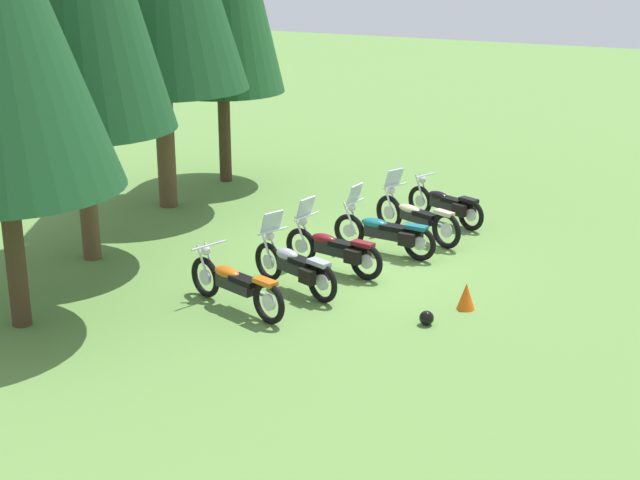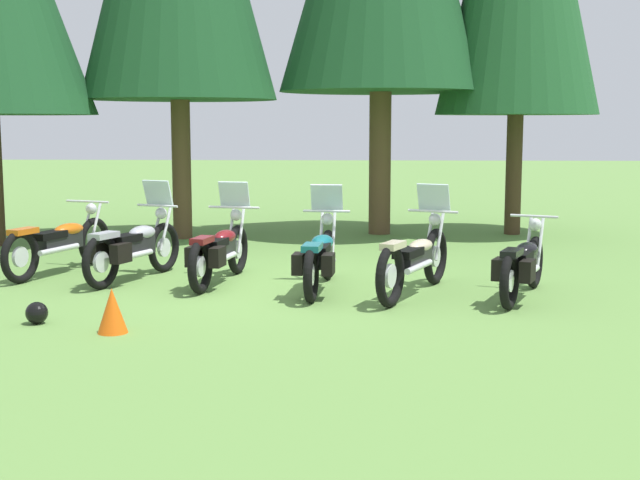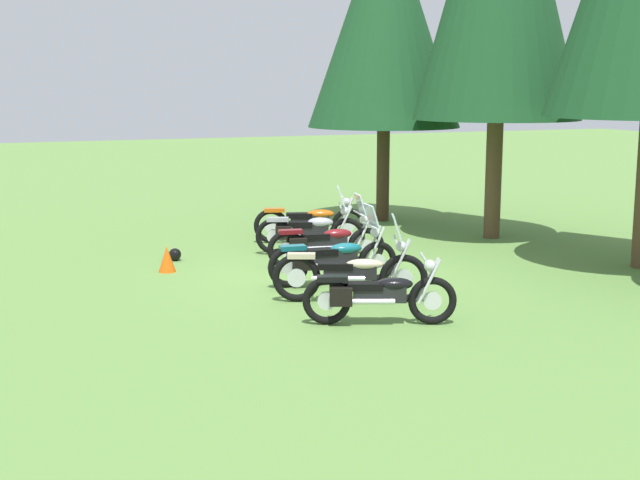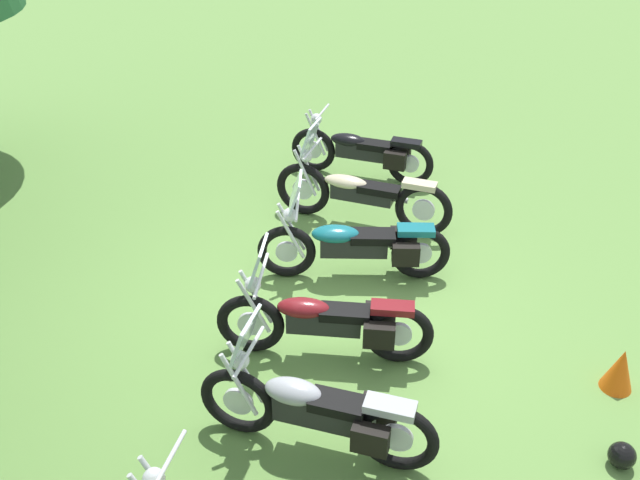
# 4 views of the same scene
# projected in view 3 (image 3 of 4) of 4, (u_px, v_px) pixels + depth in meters

# --- Properties ---
(ground_plane) EXTENTS (80.00, 80.00, 0.00)m
(ground_plane) POSITION_uv_depth(u_px,v_px,m) (333.00, 275.00, 15.72)
(ground_plane) COLOR #608C42
(motorcycle_0) EXTENTS (1.04, 2.35, 1.03)m
(motorcycle_0) POSITION_uv_depth(u_px,v_px,m) (311.00, 221.00, 18.87)
(motorcycle_0) COLOR black
(motorcycle_0) RESTS_ON ground_plane
(motorcycle_1) EXTENTS (1.02, 2.11, 1.38)m
(motorcycle_1) POSITION_uv_depth(u_px,v_px,m) (309.00, 231.00, 17.56)
(motorcycle_1) COLOR black
(motorcycle_1) RESTS_ON ground_plane
(motorcycle_2) EXTENTS (0.85, 2.25, 1.37)m
(motorcycle_2) POSITION_uv_depth(u_px,v_px,m) (325.00, 242.00, 16.36)
(motorcycle_2) COLOR black
(motorcycle_2) RESTS_ON ground_plane
(motorcycle_3) EXTENTS (0.72, 2.33, 1.36)m
(motorcycle_3) POSITION_uv_depth(u_px,v_px,m) (332.00, 258.00, 14.90)
(motorcycle_3) COLOR black
(motorcycle_3) RESTS_ON ground_plane
(motorcycle_4) EXTENTS (1.16, 2.31, 1.40)m
(motorcycle_4) POSITION_uv_depth(u_px,v_px,m) (352.00, 272.00, 13.70)
(motorcycle_4) COLOR black
(motorcycle_4) RESTS_ON ground_plane
(motorcycle_5) EXTENTS (1.02, 2.09, 1.00)m
(motorcycle_5) POSITION_uv_depth(u_px,v_px,m) (377.00, 295.00, 12.41)
(motorcycle_5) COLOR black
(motorcycle_5) RESTS_ON ground_plane
(pine_tree_0) EXTENTS (3.76, 3.76, 7.80)m
(pine_tree_0) POSITION_uv_depth(u_px,v_px,m) (385.00, 15.00, 21.09)
(pine_tree_0) COLOR #42301E
(pine_tree_0) RESTS_ON ground_plane
(traffic_cone) EXTENTS (0.32, 0.32, 0.48)m
(traffic_cone) POSITION_uv_depth(u_px,v_px,m) (167.00, 259.00, 15.94)
(traffic_cone) COLOR #EA590F
(traffic_cone) RESTS_ON ground_plane
(dropped_helmet) EXTENTS (0.25, 0.25, 0.25)m
(dropped_helmet) POSITION_uv_depth(u_px,v_px,m) (175.00, 254.00, 16.96)
(dropped_helmet) COLOR black
(dropped_helmet) RESTS_ON ground_plane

